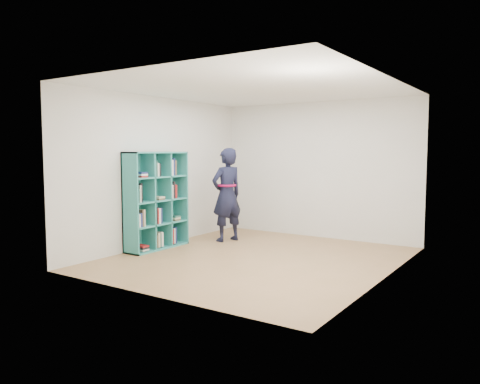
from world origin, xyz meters
The scene contains 9 objects.
floor centered at (0.00, 0.00, 0.00)m, with size 4.50×4.50×0.00m, color olive.
ceiling centered at (0.00, 0.00, 2.60)m, with size 4.50×4.50×0.00m, color white.
wall_left centered at (-2.00, 0.00, 1.30)m, with size 0.02×4.50×2.60m, color silver.
wall_right centered at (2.00, 0.00, 1.30)m, with size 0.02×4.50×2.60m, color silver.
wall_back centered at (0.00, 2.25, 1.30)m, with size 4.00×0.02×2.60m, color silver.
wall_front centered at (0.00, -2.25, 1.30)m, with size 4.00×0.02×2.60m, color silver.
bookshelf centered at (-1.84, -0.28, 0.80)m, with size 0.36×1.24×1.65m.
person centered at (-1.20, 0.93, 0.86)m, with size 0.60×0.73×1.72m.
smartphone centered at (-1.31, 1.05, 0.97)m, with size 0.04×0.09×0.12m.
Camera 1 is at (3.74, -6.07, 1.66)m, focal length 35.00 mm.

